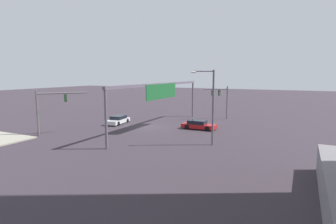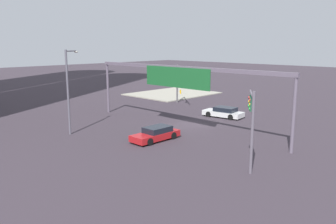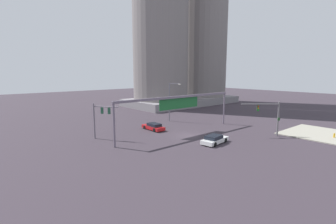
{
  "view_description": "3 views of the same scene",
  "coord_description": "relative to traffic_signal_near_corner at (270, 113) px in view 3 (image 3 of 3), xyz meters",
  "views": [
    {
      "loc": [
        33.32,
        19.33,
        7.45
      ],
      "look_at": [
        -2.63,
        1.67,
        1.92
      ],
      "focal_mm": 29.44,
      "sensor_mm": 36.0,
      "label": 1
    },
    {
      "loc": [
        -23.25,
        27.45,
        8.4
      ],
      "look_at": [
        0.93,
        2.59,
        1.61
      ],
      "focal_mm": 37.31,
      "sensor_mm": 36.0,
      "label": 2
    },
    {
      "loc": [
        -27.66,
        -27.44,
        10.06
      ],
      "look_at": [
        -2.91,
        1.41,
        3.97
      ],
      "focal_mm": 26.72,
      "sensor_mm": 36.0,
      "label": 3
    }
  ],
  "objects": [
    {
      "name": "sidewalk_corner",
      "position": [
        7.47,
        -6.71,
        -3.63
      ],
      "size": [
        10.91,
        13.58,
        0.15
      ],
      "primitive_type": "cube",
      "color": "#9D9989",
      "rests_on": "ground"
    },
    {
      "name": "fire_hydrant_on_curb",
      "position": [
        6.18,
        -7.28,
        -3.21
      ],
      "size": [
        0.33,
        0.22,
        0.71
      ],
      "color": "orange",
      "rests_on": "sidewalk_corner"
    },
    {
      "name": "ground_plane",
      "position": [
        -9.71,
        8.52,
        -3.7
      ],
      "size": [
        213.13,
        213.13,
        0.0
      ],
      "primitive_type": "plane",
      "color": "#372E37"
    },
    {
      "name": "sedan_car_waiting_far",
      "position": [
        -11.37,
        15.31,
        -3.13
      ],
      "size": [
        1.89,
        4.63,
        1.21
      ],
      "rotation": [
        0.0,
        0.0,
        1.57
      ],
      "color": "red",
      "rests_on": "ground"
    },
    {
      "name": "sedan_car_approaching",
      "position": [
        -9.88,
        2.94,
        -3.12
      ],
      "size": [
        4.83,
        2.49,
        1.21
      ],
      "rotation": [
        0.0,
        0.0,
        0.13
      ],
      "color": "silver",
      "rests_on": "ground"
    },
    {
      "name": "streetlamp_curved_arm",
      "position": [
        -3.88,
        19.27,
        0.89
      ],
      "size": [
        1.52,
        2.18,
        7.89
      ],
      "rotation": [
        0.0,
        0.0,
        -1.0
      ],
      "color": "slate",
      "rests_on": "ground"
    },
    {
      "name": "overhead_sign_gantry",
      "position": [
        -9.65,
        10.54,
        1.59
      ],
      "size": [
        24.22,
        0.43,
        6.27
      ],
      "color": "slate",
      "rests_on": "ground"
    },
    {
      "name": "traffic_signal_opposite_side",
      "position": [
        -21.05,
        15.69,
        0.04
      ],
      "size": [
        2.45,
        3.49,
        5.45
      ],
      "rotation": [
        0.0,
        0.0,
        -0.97
      ],
      "color": "#615965",
      "rests_on": "ground"
    },
    {
      "name": "traffic_signal_near_corner",
      "position": [
        0.0,
        0.0,
        0.0
      ],
      "size": [
        4.63,
        4.29,
        5.49
      ],
      "rotation": [
        0.0,
        0.0,
        2.43
      ],
      "color": "#625F62",
      "rests_on": "ground"
    }
  ]
}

